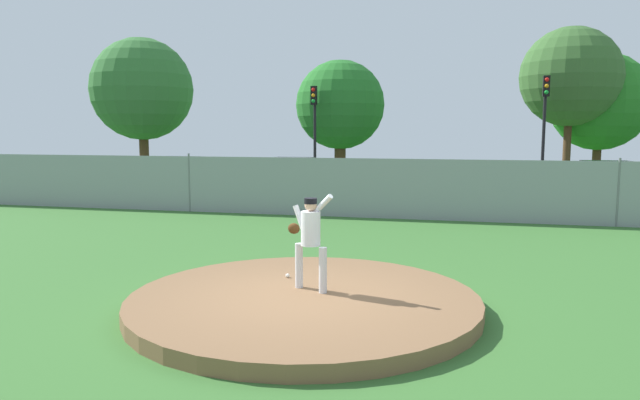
% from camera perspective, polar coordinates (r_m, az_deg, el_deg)
% --- Properties ---
extents(ground_plane, '(80.00, 80.00, 0.00)m').
position_cam_1_polar(ground_plane, '(15.24, 4.40, -4.00)').
color(ground_plane, '#386B2D').
extents(asphalt_strip, '(44.00, 7.00, 0.01)m').
position_cam_1_polar(asphalt_strip, '(23.58, 7.77, -0.18)').
color(asphalt_strip, '#2B2B2D').
rests_on(asphalt_strip, ground_plane).
extents(pitchers_mound, '(5.62, 5.62, 0.24)m').
position_cam_1_polar(pitchers_mound, '(9.51, -1.59, -9.94)').
color(pitchers_mound, brown).
rests_on(pitchers_mound, ground_plane).
extents(pitcher_youth, '(0.80, 0.36, 1.62)m').
position_cam_1_polar(pitcher_youth, '(9.54, -0.98, -3.32)').
color(pitcher_youth, silver).
rests_on(pitcher_youth, pitchers_mound).
extents(baseball, '(0.07, 0.07, 0.07)m').
position_cam_1_polar(baseball, '(10.54, -3.19, -7.39)').
color(baseball, white).
rests_on(baseball, pitchers_mound).
extents(chainlink_fence, '(34.68, 0.07, 2.05)m').
position_cam_1_polar(chainlink_fence, '(19.03, 6.39, 1.12)').
color(chainlink_fence, gray).
rests_on(chainlink_fence, ground_plane).
extents(parked_car_white, '(1.98, 4.24, 1.72)m').
position_cam_1_polar(parked_car_white, '(24.14, -3.11, 1.97)').
color(parked_car_white, silver).
rests_on(parked_car_white, ground_plane).
extents(parked_car_red, '(1.92, 4.14, 1.65)m').
position_cam_1_polar(parked_car_red, '(23.33, 17.88, 1.40)').
color(parked_car_red, '#A81919').
rests_on(parked_car_red, ground_plane).
extents(parked_car_slate, '(2.11, 4.82, 1.69)m').
position_cam_1_polar(parked_car_slate, '(24.23, 26.60, 1.27)').
color(parked_car_slate, slate).
rests_on(parked_car_slate, ground_plane).
extents(parked_car_silver, '(1.90, 4.58, 1.68)m').
position_cam_1_polar(parked_car_silver, '(26.40, -14.38, 2.16)').
color(parked_car_silver, '#B7BABF').
rests_on(parked_car_silver, ground_plane).
extents(traffic_cone_orange, '(0.40, 0.40, 0.55)m').
position_cam_1_polar(traffic_cone_orange, '(21.81, 3.87, -0.02)').
color(traffic_cone_orange, orange).
rests_on(traffic_cone_orange, asphalt_strip).
extents(traffic_light_near, '(0.28, 0.46, 4.97)m').
position_cam_1_polar(traffic_light_near, '(28.61, -0.55, 7.91)').
color(traffic_light_near, black).
rests_on(traffic_light_near, ground_plane).
extents(traffic_light_far, '(0.28, 0.46, 5.22)m').
position_cam_1_polar(traffic_light_far, '(27.73, 21.12, 7.80)').
color(traffic_light_far, black).
rests_on(traffic_light_far, ground_plane).
extents(tree_bushy_near, '(5.89, 5.89, 8.17)m').
position_cam_1_polar(tree_bushy_near, '(35.98, -17.01, 10.30)').
color(tree_bushy_near, '#4C331E').
rests_on(tree_bushy_near, ground_plane).
extents(tree_broad_left, '(4.68, 4.68, 6.53)m').
position_cam_1_polar(tree_broad_left, '(31.18, 2.00, 9.24)').
color(tree_broad_left, '#4C331E').
rests_on(tree_broad_left, ground_plane).
extents(tree_broad_right, '(4.78, 4.78, 7.81)m').
position_cam_1_polar(tree_broad_right, '(31.25, 23.28, 10.97)').
color(tree_broad_right, '#4C331E').
rests_on(tree_broad_right, ground_plane).
extents(tree_slender_far, '(4.92, 4.92, 6.76)m').
position_cam_1_polar(tree_slender_far, '(33.09, 25.67, 8.65)').
color(tree_slender_far, '#4C331E').
rests_on(tree_slender_far, ground_plane).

